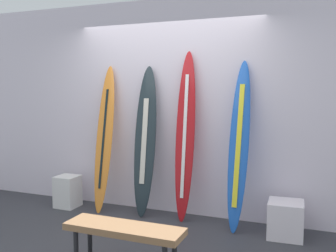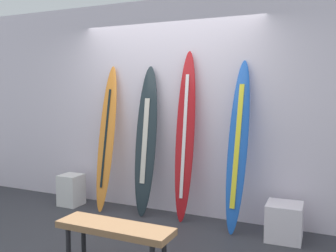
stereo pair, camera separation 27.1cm
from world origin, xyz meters
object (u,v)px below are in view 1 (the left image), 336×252
Objects in this scene: surfboard_crimson at (185,137)px; display_block_left at (286,219)px; surfboard_sunset at (104,138)px; display_block_center at (68,191)px; surfboard_cobalt at (239,146)px; surfboard_charcoal at (145,142)px; bench at (124,232)px.

display_block_left is (1.23, -0.15, -0.84)m from surfboard_crimson.
surfboard_sunset is 4.50× the size of display_block_center.
surfboard_sunset is at bearing 9.72° from display_block_center.
display_block_center is at bearing -178.24° from surfboard_cobalt.
surfboard_charcoal is 0.98× the size of surfboard_cobalt.
display_block_center is (-2.36, -0.07, -0.76)m from surfboard_cobalt.
display_block_center is (-1.14, -0.12, -0.74)m from surfboard_charcoal.
surfboard_cobalt reaches higher than display_block_left.
surfboard_crimson is 4.86× the size of display_block_center.
display_block_left is (2.36, -0.10, -0.78)m from surfboard_sunset.
surfboard_charcoal is 1.81× the size of bench.
surfboard_sunset is 1.13m from surfboard_crimson.
surfboard_charcoal reaches higher than bench.
surfboard_cobalt reaches higher than display_block_center.
surfboard_sunset reaches higher than display_block_left.
display_block_left is at bearing 49.33° from bench.
surfboard_sunset is 1.01× the size of surfboard_charcoal.
surfboard_crimson is 1.50m from display_block_left.
surfboard_crimson is at bearing 2.38° from surfboard_sunset.
bench is (-0.69, -1.52, -0.58)m from surfboard_cobalt.
bench is at bearing -130.67° from display_block_left.
bench reaches higher than display_block_center.
surfboard_charcoal is (0.59, 0.03, -0.02)m from surfboard_sunset.
surfboard_crimson reaches higher than display_block_center.
surfboard_crimson is at bearing 173.22° from display_block_left.
surfboard_charcoal reaches higher than display_block_left.
surfboard_sunset is 1.83× the size of bench.
bench is (-0.00, -1.59, -0.65)m from surfboard_crimson.
surfboard_crimson is 5.29× the size of display_block_left.
surfboard_cobalt is (0.68, -0.07, -0.06)m from surfboard_crimson.
surfboard_crimson is 1.88m from display_block_center.
surfboard_crimson is at bearing 4.80° from display_block_center.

